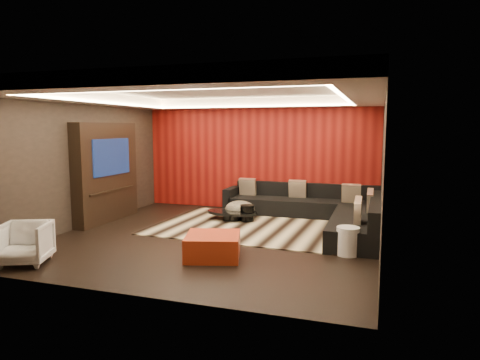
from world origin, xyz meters
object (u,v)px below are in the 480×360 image
(coffee_table, at_px, (232,215))
(sectional_sofa, at_px, (320,211))
(orange_ottoman, at_px, (213,246))
(armchair, at_px, (25,243))
(drum_stool, at_px, (247,213))
(white_side_table, at_px, (348,241))

(coffee_table, relative_size, sectional_sofa, 0.32)
(orange_ottoman, distance_m, armchair, 2.90)
(sectional_sofa, bearing_deg, orange_ottoman, -112.90)
(drum_stool, distance_m, sectional_sofa, 1.61)
(coffee_table, height_order, drum_stool, drum_stool)
(drum_stool, distance_m, orange_ottoman, 2.69)
(orange_ottoman, bearing_deg, drum_stool, 95.43)
(white_side_table, relative_size, sectional_sofa, 0.13)
(coffee_table, bearing_deg, orange_ottoman, -77.15)
(coffee_table, height_order, white_side_table, white_side_table)
(armchair, bearing_deg, white_side_table, 0.80)
(coffee_table, distance_m, white_side_table, 3.29)
(sectional_sofa, bearing_deg, drum_stool, -165.61)
(drum_stool, height_order, sectional_sofa, sectional_sofa)
(drum_stool, bearing_deg, sectional_sofa, 14.39)
(orange_ottoman, bearing_deg, white_side_table, 21.68)
(drum_stool, bearing_deg, coffee_table, 174.50)
(armchair, xyz_separation_m, sectional_sofa, (3.93, 4.29, -0.06))
(orange_ottoman, bearing_deg, armchair, -155.28)
(orange_ottoman, distance_m, sectional_sofa, 3.34)
(drum_stool, height_order, armchair, armchair)
(white_side_table, height_order, sectional_sofa, sectional_sofa)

